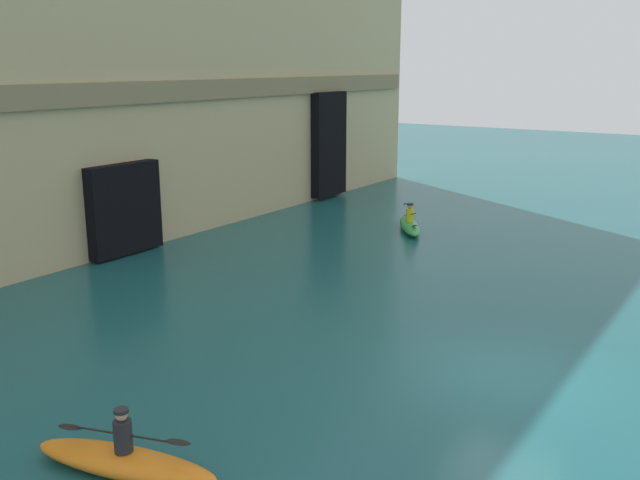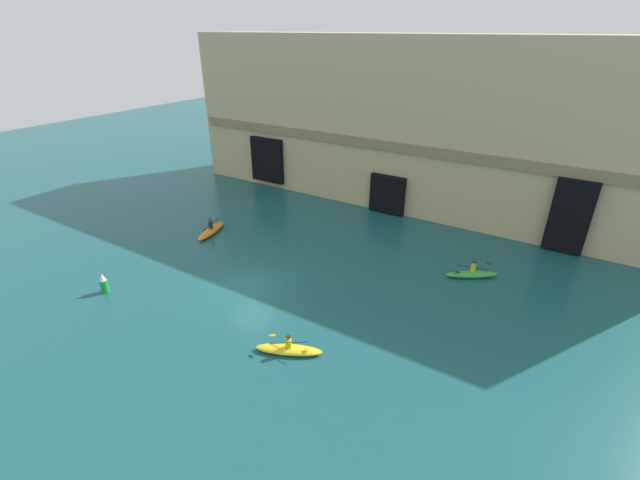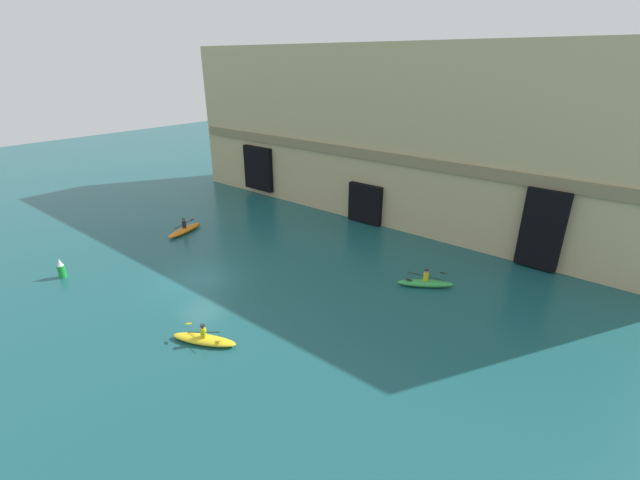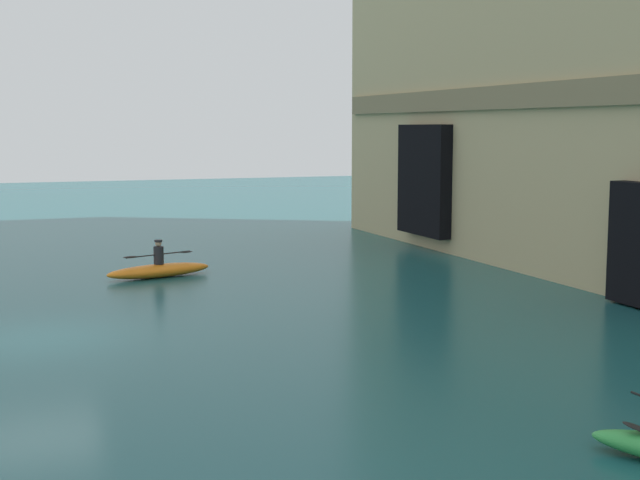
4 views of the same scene
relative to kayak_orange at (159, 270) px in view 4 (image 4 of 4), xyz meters
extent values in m
plane|color=#195156|center=(7.34, -4.06, -0.24)|extent=(120.00, 120.00, 0.00)
cube|color=black|center=(-2.96, 10.97, 2.44)|extent=(3.57, 0.70, 4.26)
ellipsoid|color=orange|center=(0.00, 0.00, -0.03)|extent=(1.60, 3.55, 0.42)
cylinder|color=#232328|center=(0.00, 0.00, 0.46)|extent=(0.31, 0.31, 0.56)
sphere|color=tan|center=(0.00, 0.00, 0.83)|extent=(0.20, 0.20, 0.20)
cylinder|color=#232328|center=(0.00, 0.00, 0.91)|extent=(0.25, 0.25, 0.06)
cylinder|color=black|center=(0.00, 0.00, 0.48)|extent=(0.73, 2.15, 0.06)
ellipsoid|color=black|center=(-0.31, 0.96, 0.47)|extent=(0.31, 0.47, 0.05)
ellipsoid|color=black|center=(0.31, -0.96, 0.49)|extent=(0.31, 0.47, 0.05)
ellipsoid|color=black|center=(17.93, 3.45, 0.21)|extent=(0.46, 0.41, 0.15)
camera|label=1|loc=(-7.08, -8.61, 6.45)|focal=40.00mm
camera|label=2|loc=(22.85, -20.78, 14.05)|focal=24.00mm
camera|label=3|loc=(28.16, -17.53, 12.47)|focal=24.00mm
camera|label=4|loc=(27.74, -5.12, 4.45)|focal=50.00mm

